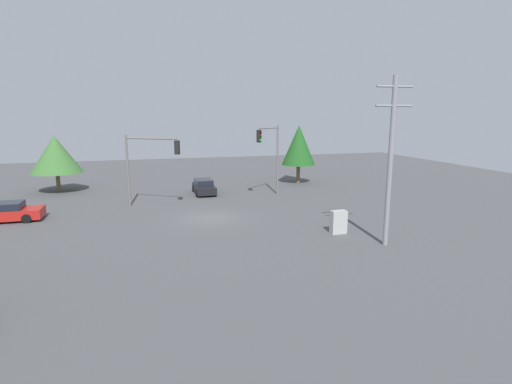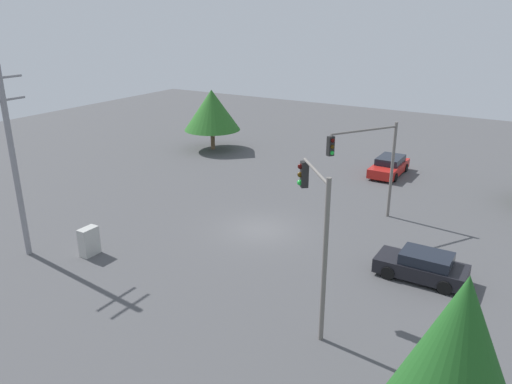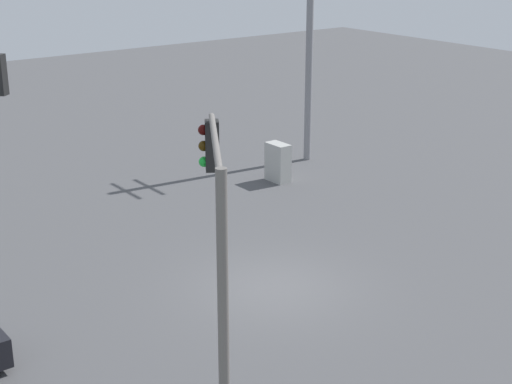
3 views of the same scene
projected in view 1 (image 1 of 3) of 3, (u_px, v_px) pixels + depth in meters
ground_plane at (211, 218)px, 28.53m from camera, size 80.00×80.00×0.00m
sedan_dark at (204, 187)px, 37.25m from camera, size 1.87×4.02×1.33m
sedan_red at (6, 212)px, 27.64m from camera, size 4.51×2.03×1.34m
traffic_signal_main at (271, 148)px, 35.29m from camera, size 2.68×2.36×6.37m
traffic_signal_cross at (148, 158)px, 30.96m from camera, size 4.04×2.65×5.72m
utility_pole_tall at (391, 158)px, 21.81m from camera, size 2.20×0.28×9.37m
electrical_cabinet at (338, 222)px, 24.83m from camera, size 0.97×0.53×1.45m
tree_corner at (56, 154)px, 37.47m from camera, size 4.63×4.63×5.34m
tree_behind at (299, 145)px, 42.28m from camera, size 3.55×3.55×6.16m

